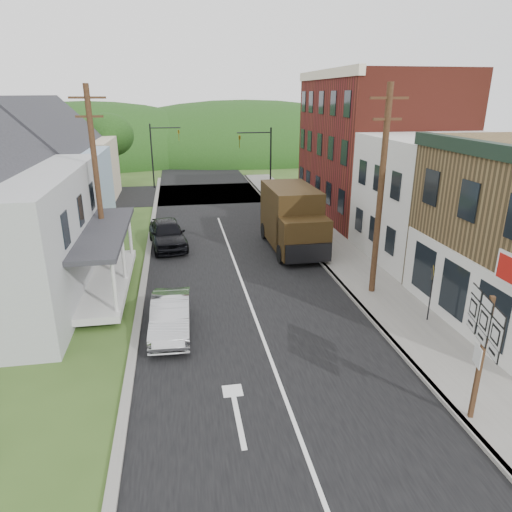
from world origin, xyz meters
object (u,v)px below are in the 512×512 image
silver_sedan (171,316)px  route_sign_cluster (482,341)px  dark_sedan (167,234)px  delivery_van (293,219)px  warning_sign (431,285)px

silver_sedan → route_sign_cluster: route_sign_cluster is taller
dark_sedan → delivery_van: 7.39m
delivery_van → warning_sign: bearing=-73.7°
dark_sedan → route_sign_cluster: route_sign_cluster is taller
dark_sedan → route_sign_cluster: 18.95m
dark_sedan → delivery_van: (7.14, -1.62, 0.99)m
dark_sedan → warning_sign: size_ratio=2.05×
warning_sign → dark_sedan: bearing=154.1°
dark_sedan → route_sign_cluster: size_ratio=1.32×
delivery_van → route_sign_cluster: size_ratio=1.76×
delivery_van → route_sign_cluster: bearing=-86.3°
delivery_van → warning_sign: (2.99, -9.84, -0.17)m
dark_sedan → route_sign_cluster: bearing=-71.4°
silver_sedan → warning_sign: size_ratio=1.76×
silver_sedan → delivery_van: bearing=54.2°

